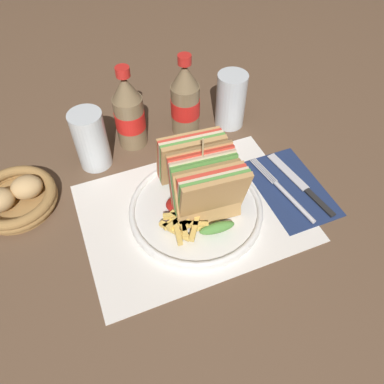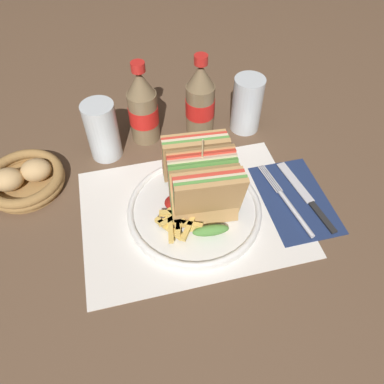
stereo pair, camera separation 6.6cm
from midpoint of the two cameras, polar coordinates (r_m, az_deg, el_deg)
ground_plane at (r=0.71m, az=2.25°, el=-5.18°), size 4.00×4.00×0.00m
placemat at (r=0.73m, az=2.50°, el=-3.23°), size 0.42×0.31×0.00m
plate_main at (r=0.72m, az=3.00°, el=-2.86°), size 0.26×0.26×0.02m
club_sandwich at (r=0.68m, az=4.19°, el=1.71°), size 0.13×0.19×0.16m
fries_pile at (r=0.68m, az=0.80°, el=-4.55°), size 0.08×0.09×0.02m
ketchup_blob at (r=0.71m, az=0.29°, el=-1.69°), size 0.05×0.04×0.02m
napkin at (r=0.78m, az=17.74°, el=-1.11°), size 0.13×0.20×0.00m
fork at (r=0.76m, az=17.15°, el=-2.13°), size 0.04×0.19×0.01m
knife at (r=0.79m, az=19.32°, el=-0.75°), size 0.04×0.19×0.00m
coke_bottle_near at (r=0.83m, az=-5.20°, el=12.53°), size 0.07×0.07×0.19m
coke_bottle_far at (r=0.85m, az=3.54°, el=13.64°), size 0.07×0.07×0.19m
glass_near at (r=0.88m, az=10.48°, el=12.42°), size 0.07×0.07×0.13m
glass_far at (r=0.81m, az=-11.14°, el=8.60°), size 0.07×0.07×0.13m
bread_basket at (r=0.81m, az=-22.10°, el=1.69°), size 0.16×0.16×0.06m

